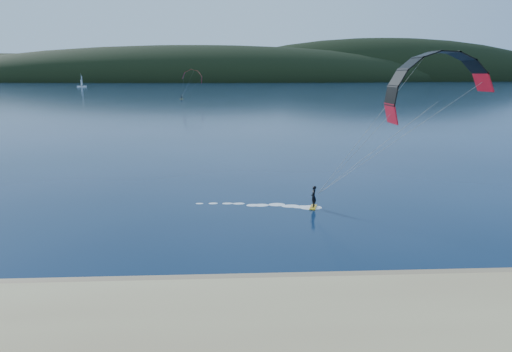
{
  "coord_description": "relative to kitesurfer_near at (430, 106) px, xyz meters",
  "views": [
    {
      "loc": [
        2.9,
        -19.01,
        11.54
      ],
      "look_at": [
        4.39,
        10.0,
        5.0
      ],
      "focal_mm": 31.91,
      "sensor_mm": 36.0,
      "label": 1
    }
  ],
  "objects": [
    {
      "name": "wet_sand",
      "position": [
        -17.57,
        -9.75,
        -9.15
      ],
      "size": [
        220.0,
        2.5,
        0.1
      ],
      "color": "#977757",
      "rests_on": "ground"
    },
    {
      "name": "sailboat",
      "position": [
        -148.6,
        386.3,
        -8.35
      ],
      "size": [
        8.09,
        5.24,
        11.58
      ],
      "color": "white",
      "rests_on": "ground"
    },
    {
      "name": "ground",
      "position": [
        -17.57,
        -14.25,
        -9.2
      ],
      "size": [
        1800.0,
        1800.0,
        0.0
      ],
      "primitive_type": "plane",
      "color": "#061A33",
      "rests_on": "ground"
    },
    {
      "name": "headland",
      "position": [
        -16.94,
        731.03,
        -9.2
      ],
      "size": [
        1200.0,
        310.0,
        140.0
      ],
      "color": "black",
      "rests_on": "ground"
    },
    {
      "name": "kitesurfer_near",
      "position": [
        0.0,
        0.0,
        0.0
      ],
      "size": [
        22.82,
        8.21,
        13.25
      ],
      "color": "gold",
      "rests_on": "ground"
    },
    {
      "name": "kitesurfer_far",
      "position": [
        -32.74,
        177.76,
        -0.23
      ],
      "size": [
        11.3,
        8.25,
        12.57
      ],
      "color": "gold",
      "rests_on": "ground"
    }
  ]
}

